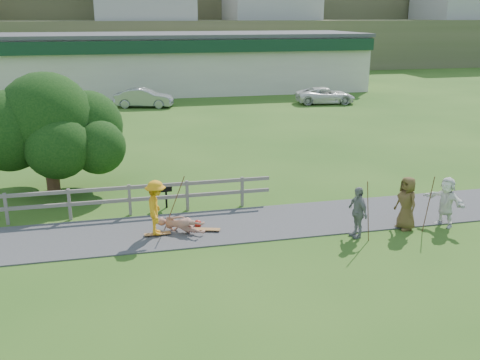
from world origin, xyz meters
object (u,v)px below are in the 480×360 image
Objects in this scene: bbq at (166,197)px; skater_rider at (156,211)px; skater_fallen at (181,224)px; car_white at (325,95)px; spectator_c at (406,203)px; tree at (50,148)px; car_silver at (144,98)px; spectator_b at (358,212)px; spectator_d at (446,202)px.

skater_rider is at bearing -104.95° from bbq.
skater_fallen is 0.35× the size of car_white.
car_white is at bearing 153.59° from spectator_c.
spectator_c is 2.06× the size of bbq.
car_white is at bearing 44.11° from tree.
spectator_c is 8.27m from bbq.
car_silver reaches higher than skater_fallen.
car_silver is 0.94× the size of car_white.
tree is at bearing -131.80° from spectator_b.
skater_rider reaches higher than spectator_b.
spectator_c is 1.06× the size of spectator_d.
spectator_c is 25.65m from car_white.
spectator_c is 13.31m from tree.
car_white is at bearing 4.15° from skater_fallen.
bbq is at bearing -34.86° from tree.
skater_rider is 2.66m from bbq.
skater_rider is 0.40× the size of car_silver.
spectator_d is 25.34m from car_white.
spectator_d is at bearing -63.29° from skater_fallen.
bbq is (-0.52, -22.36, -0.28)m from car_silver.
tree is (-11.51, 6.63, 0.88)m from spectator_c.
car_white is at bearing 52.29° from bbq.
spectator_c is (7.90, -1.17, 0.01)m from skater_rider.
spectator_d is (3.22, 0.19, 0.01)m from spectator_b.
spectator_d is (1.41, -0.04, -0.05)m from spectator_c.
car_silver is at bearing 176.51° from spectator_d.
car_white is 25.42m from bbq.
spectator_d is at bearing 77.94° from spectator_c.
spectator_c is 0.41× the size of car_silver.
skater_rider is 1.07× the size of skater_fallen.
tree is (-4.36, 5.35, 1.46)m from skater_fallen.
spectator_d reaches higher than skater_fallen.
bbq reaches higher than skater_fallen.
car_silver is at bearing 85.59° from bbq.
skater_rider is at bearing -167.73° from car_silver.
car_silver is 14.00m from car_white.
skater_rider is at bearing 133.63° from skater_fallen.
skater_rider is 27.85m from car_white.
bbq is (0.54, 2.57, -0.44)m from skater_rider.
bbq is at bearing -127.30° from spectator_c.
spectator_b reaches higher than car_white.
car_silver is at bearing 34.77° from skater_fallen.
spectator_d is 9.56m from bbq.
tree is (-12.92, 6.67, 0.93)m from spectator_d.
spectator_b is 26.81m from car_silver.
skater_rider is 9.39m from spectator_d.
skater_rider is 7.98m from spectator_c.
spectator_d is 27.41m from car_silver.
skater_rider is at bearing -109.53° from spectator_b.
car_white reaches higher than bbq.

